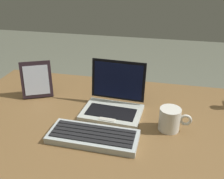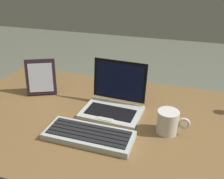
% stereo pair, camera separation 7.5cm
% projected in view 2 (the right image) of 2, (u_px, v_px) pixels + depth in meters
% --- Properties ---
extents(desk, '(1.34, 0.77, 0.75)m').
position_uv_depth(desk, '(110.00, 136.00, 1.05)').
color(desk, brown).
rests_on(desk, ground).
extents(laptop_front, '(0.25, 0.21, 0.20)m').
position_uv_depth(laptop_front, '(114.00, 102.00, 1.06)').
color(laptop_front, beige).
rests_on(laptop_front, desk).
extents(external_keyboard, '(0.32, 0.13, 0.03)m').
position_uv_depth(external_keyboard, '(89.00, 135.00, 0.90)').
color(external_keyboard, '#B3BDBC').
rests_on(external_keyboard, desk).
extents(photo_frame, '(0.15, 0.11, 0.17)m').
position_uv_depth(photo_frame, '(41.00, 77.00, 1.18)').
color(photo_frame, black).
rests_on(photo_frame, desk).
extents(coffee_mug, '(0.12, 0.08, 0.09)m').
position_uv_depth(coffee_mug, '(168.00, 122.00, 0.92)').
color(coffee_mug, silver).
rests_on(coffee_mug, desk).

